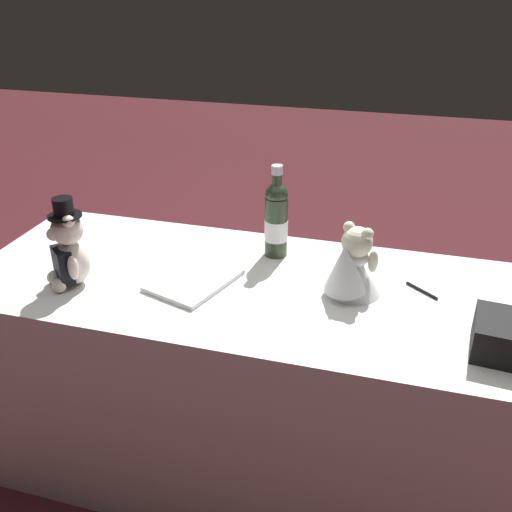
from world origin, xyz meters
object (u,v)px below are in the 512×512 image
(teddy_bear_bride, at_px, (352,266))
(guestbook, at_px, (194,280))
(signing_pen, at_px, (420,290))
(teddy_bear_groom, at_px, (68,250))
(champagne_bottle, at_px, (276,218))

(teddy_bear_bride, relative_size, guestbook, 0.84)
(signing_pen, bearing_deg, teddy_bear_bride, -161.55)
(teddy_bear_groom, relative_size, champagne_bottle, 0.89)
(champagne_bottle, xyz_separation_m, guestbook, (-0.21, -0.27, -0.13))
(teddy_bear_bride, bearing_deg, champagne_bottle, 145.69)
(teddy_bear_groom, distance_m, teddy_bear_bride, 0.89)
(teddy_bear_bride, xyz_separation_m, champagne_bottle, (-0.29, 0.20, 0.04))
(teddy_bear_groom, distance_m, signing_pen, 1.12)
(signing_pen, relative_size, guestbook, 0.38)
(champagne_bottle, distance_m, guestbook, 0.36)
(teddy_bear_bride, bearing_deg, teddy_bear_groom, -168.23)
(teddy_bear_groom, bearing_deg, signing_pen, 13.13)
(teddy_bear_groom, xyz_separation_m, signing_pen, (1.08, 0.25, -0.12))
(teddy_bear_groom, height_order, signing_pen, teddy_bear_groom)
(signing_pen, distance_m, guestbook, 0.72)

